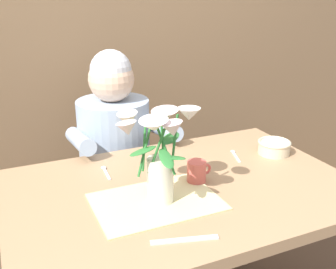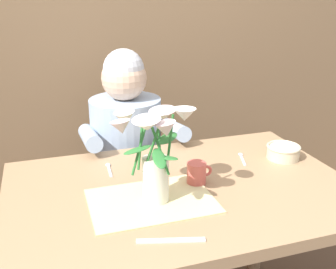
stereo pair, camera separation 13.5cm
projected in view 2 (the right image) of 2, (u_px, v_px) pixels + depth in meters
wood_panel_backdrop at (117, 16)px, 2.14m from camera, size 4.00×0.10×2.50m
dining_table at (181, 211)px, 1.41m from camera, size 1.20×0.80×0.74m
seated_person at (128, 165)px, 1.97m from camera, size 0.45×0.47×1.14m
striped_placemat at (152, 201)px, 1.28m from camera, size 0.40×0.28×0.00m
flower_vase at (154, 149)px, 1.22m from camera, size 0.28×0.23×0.31m
ceramic_bowl at (283, 151)px, 1.60m from camera, size 0.14×0.14×0.06m
dinner_knife at (171, 240)px, 1.08m from camera, size 0.19×0.07×0.00m
ceramic_mug at (197, 173)px, 1.39m from camera, size 0.09×0.07×0.08m
spoon_0 at (242, 157)px, 1.61m from camera, size 0.05×0.12×0.01m
spoon_1 at (109, 168)px, 1.52m from camera, size 0.02×0.12×0.01m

